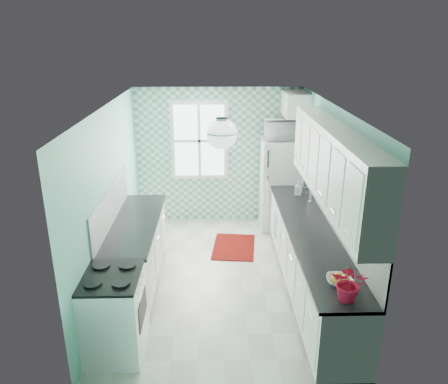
{
  "coord_description": "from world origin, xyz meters",
  "views": [
    {
      "loc": [
        -0.1,
        -5.59,
        3.37
      ],
      "look_at": [
        0.05,
        0.25,
        1.25
      ],
      "focal_mm": 35.0,
      "sensor_mm": 36.0,
      "label": 1
    }
  ],
  "objects_px": {
    "sink": "(299,204)",
    "potted_plant": "(350,283)",
    "ceiling_light": "(222,134)",
    "fruit_bowl": "(340,281)",
    "stove": "(115,312)",
    "fridge": "(281,184)",
    "microwave": "(283,130)"
  },
  "relations": [
    {
      "from": "ceiling_light",
      "to": "fridge",
      "type": "bearing_deg",
      "value": 67.06
    },
    {
      "from": "microwave",
      "to": "stove",
      "type": "bearing_deg",
      "value": 52.42
    },
    {
      "from": "sink",
      "to": "potted_plant",
      "type": "distance_m",
      "value": 2.55
    },
    {
      "from": "stove",
      "to": "fruit_bowl",
      "type": "distance_m",
      "value": 2.46
    },
    {
      "from": "ceiling_light",
      "to": "fruit_bowl",
      "type": "relative_size",
      "value": 1.26
    },
    {
      "from": "ceiling_light",
      "to": "fruit_bowl",
      "type": "height_order",
      "value": "ceiling_light"
    },
    {
      "from": "fridge",
      "to": "potted_plant",
      "type": "height_order",
      "value": "fridge"
    },
    {
      "from": "fruit_bowl",
      "to": "sink",
      "type": "bearing_deg",
      "value": 89.89
    },
    {
      "from": "fridge",
      "to": "fruit_bowl",
      "type": "height_order",
      "value": "fridge"
    },
    {
      "from": "fruit_bowl",
      "to": "stove",
      "type": "bearing_deg",
      "value": 175.14
    },
    {
      "from": "fridge",
      "to": "potted_plant",
      "type": "relative_size",
      "value": 4.36
    },
    {
      "from": "ceiling_light",
      "to": "microwave",
      "type": "height_order",
      "value": "ceiling_light"
    },
    {
      "from": "potted_plant",
      "to": "microwave",
      "type": "relative_size",
      "value": 0.62
    },
    {
      "from": "ceiling_light",
      "to": "microwave",
      "type": "distance_m",
      "value": 2.89
    },
    {
      "from": "ceiling_light",
      "to": "sink",
      "type": "height_order",
      "value": "ceiling_light"
    },
    {
      "from": "ceiling_light",
      "to": "stove",
      "type": "bearing_deg",
      "value": -149.71
    },
    {
      "from": "sink",
      "to": "microwave",
      "type": "relative_size",
      "value": 0.87
    },
    {
      "from": "fridge",
      "to": "stove",
      "type": "height_order",
      "value": "fridge"
    },
    {
      "from": "stove",
      "to": "potted_plant",
      "type": "height_order",
      "value": "potted_plant"
    },
    {
      "from": "stove",
      "to": "fridge",
      "type": "bearing_deg",
      "value": 54.23
    },
    {
      "from": "ceiling_light",
      "to": "fridge",
      "type": "height_order",
      "value": "ceiling_light"
    },
    {
      "from": "ceiling_light",
      "to": "fridge",
      "type": "relative_size",
      "value": 0.21
    },
    {
      "from": "ceiling_light",
      "to": "fruit_bowl",
      "type": "bearing_deg",
      "value": -37.0
    },
    {
      "from": "microwave",
      "to": "ceiling_light",
      "type": "bearing_deg",
      "value": 64.27
    },
    {
      "from": "ceiling_light",
      "to": "fridge",
      "type": "xyz_separation_m",
      "value": [
        1.11,
        2.62,
        -1.5
      ]
    },
    {
      "from": "sink",
      "to": "fruit_bowl",
      "type": "relative_size",
      "value": 1.92
    },
    {
      "from": "ceiling_light",
      "to": "fridge",
      "type": "distance_m",
      "value": 3.22
    },
    {
      "from": "fridge",
      "to": "microwave",
      "type": "bearing_deg",
      "value": 56.67
    },
    {
      "from": "stove",
      "to": "microwave",
      "type": "relative_size",
      "value": 1.54
    },
    {
      "from": "ceiling_light",
      "to": "potted_plant",
      "type": "distance_m",
      "value": 2.07
    },
    {
      "from": "ceiling_light",
      "to": "potted_plant",
      "type": "relative_size",
      "value": 0.93
    },
    {
      "from": "microwave",
      "to": "fridge",
      "type": "bearing_deg",
      "value": 51.23
    }
  ]
}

